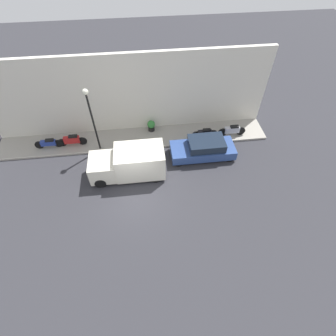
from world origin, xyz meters
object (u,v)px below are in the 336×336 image
object	(u,v)px
delivery_van	(129,163)
scooter_silver	(232,130)
parked_car	(203,148)
streetlamp	(90,110)
potted_plant	(151,126)
motorcycle_blue	(49,143)
motorcycle_black	(205,133)
motorcycle_red	(72,140)

from	to	relation	value
delivery_van	scooter_silver	world-z (taller)	delivery_van
parked_car	streetlamp	world-z (taller)	streetlamp
streetlamp	potted_plant	size ratio (longest dim) A/B	5.60
parked_car	streetlamp	size ratio (longest dim) A/B	0.92
motorcycle_blue	potted_plant	size ratio (longest dim) A/B	2.28
scooter_silver	motorcycle_black	distance (m)	2.04
streetlamp	scooter_silver	bearing A→B (deg)	-88.62
motorcycle_black	motorcycle_red	distance (m)	9.51
streetlamp	parked_car	bearing A→B (deg)	-101.14
scooter_silver	potted_plant	distance (m)	5.99
scooter_silver	motorcycle_red	distance (m)	11.55
motorcycle_blue	streetlamp	xyz separation A→B (m)	(-0.49, -3.54, 2.84)
streetlamp	delivery_van	bearing A→B (deg)	-140.69
motorcycle_red	streetlamp	bearing A→B (deg)	-105.77
potted_plant	scooter_silver	bearing A→B (deg)	-102.36
motorcycle_blue	motorcycle_red	world-z (taller)	motorcycle_red
motorcycle_black	streetlamp	bearing A→B (deg)	91.37
motorcycle_black	scooter_silver	bearing A→B (deg)	-88.59
motorcycle_red	motorcycle_black	bearing A→B (deg)	-92.15
parked_car	scooter_silver	world-z (taller)	parked_car
parked_car	streetlamp	xyz separation A→B (m)	(1.41, 7.16, 2.76)
parked_car	motorcycle_blue	size ratio (longest dim) A/B	2.27
motorcycle_black	motorcycle_red	world-z (taller)	motorcycle_red
delivery_van	potted_plant	xyz separation A→B (m)	(4.04, -1.72, -0.43)
motorcycle_blue	scooter_silver	bearing A→B (deg)	-91.10
parked_car	motorcycle_black	xyz separation A→B (m)	(1.59, -0.44, -0.05)
motorcycle_red	potted_plant	distance (m)	5.78
delivery_van	motorcycle_blue	distance (m)	6.38
parked_car	delivery_van	world-z (taller)	delivery_van
parked_car	scooter_silver	bearing A→B (deg)	-56.52
motorcycle_black	motorcycle_blue	size ratio (longest dim) A/B	0.98
scooter_silver	motorcycle_black	xyz separation A→B (m)	(-0.05, 2.04, -0.04)
delivery_van	scooter_silver	distance (m)	8.07
delivery_van	motorcycle_black	world-z (taller)	delivery_van
scooter_silver	motorcycle_red	xyz separation A→B (m)	(0.31, 11.55, -0.01)
scooter_silver	potted_plant	size ratio (longest dim) A/B	2.44
parked_car	potted_plant	world-z (taller)	parked_car
scooter_silver	streetlamp	bearing A→B (deg)	91.38
motorcycle_blue	motorcycle_black	bearing A→B (deg)	-91.56
motorcycle_blue	potted_plant	bearing A→B (deg)	-82.01
parked_car	motorcycle_red	size ratio (longest dim) A/B	2.15
motorcycle_blue	motorcycle_red	bearing A→B (deg)	-88.10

